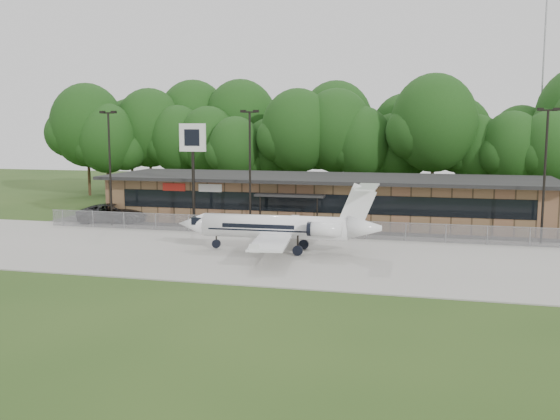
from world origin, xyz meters
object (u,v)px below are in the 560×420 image
(terminal, at_px, (324,198))
(pole_sign, at_px, (193,149))
(business_jet, at_px, (282,228))
(suv, at_px, (113,213))

(terminal, relative_size, pole_sign, 4.49)
(business_jet, bearing_deg, terminal, 87.48)
(terminal, height_order, pole_sign, pole_sign)
(business_jet, xyz_separation_m, suv, (-18.62, 9.60, -0.90))
(terminal, bearing_deg, business_jet, -90.80)
(terminal, distance_m, business_jet, 15.34)
(terminal, xyz_separation_m, business_jet, (-0.21, -15.33, -0.39))
(business_jet, distance_m, suv, 20.97)
(terminal, xyz_separation_m, suv, (-18.83, -5.73, -1.29))
(business_jet, relative_size, pole_sign, 1.62)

